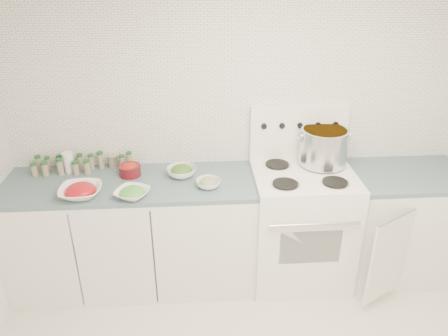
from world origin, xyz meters
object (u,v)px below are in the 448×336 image
(stock_pot, at_px, (324,145))
(bowl_tomato, at_px, (80,191))
(bowl_snowpea, at_px, (132,193))
(stove, at_px, (300,222))

(stock_pot, relative_size, bowl_tomato, 1.33)
(stock_pot, height_order, bowl_tomato, stock_pot)
(bowl_tomato, height_order, bowl_snowpea, bowl_tomato)
(bowl_tomato, bearing_deg, bowl_snowpea, -6.12)
(stove, distance_m, stock_pot, 0.64)
(stock_pot, bearing_deg, bowl_tomato, -169.90)
(bowl_snowpea, bearing_deg, bowl_tomato, 173.88)
(bowl_tomato, relative_size, bowl_snowpea, 0.97)
(stove, distance_m, bowl_snowpea, 1.34)
(stove, bearing_deg, bowl_snowpea, -170.20)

